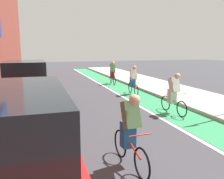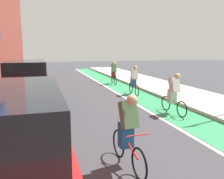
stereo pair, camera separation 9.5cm
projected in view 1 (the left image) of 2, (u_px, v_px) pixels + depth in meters
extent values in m
plane|color=#38383D|center=(86.00, 100.00, 11.40)|extent=(71.12, 71.12, 0.00)
cube|color=#2D8451|center=(127.00, 90.00, 14.13)|extent=(1.60, 32.33, 0.00)
cube|color=white|center=(113.00, 91.00, 13.87)|extent=(0.12, 32.33, 0.00)
cube|color=#A8A59E|center=(162.00, 87.00, 14.81)|extent=(3.14, 32.33, 0.14)
cube|color=red|center=(3.00, 172.00, 3.23)|extent=(1.92, 4.25, 0.95)
cylinder|color=black|center=(60.00, 150.00, 5.04)|extent=(0.22, 0.66, 0.66)
cube|color=black|center=(27.00, 89.00, 9.96)|extent=(1.83, 4.28, 0.95)
cube|color=black|center=(25.00, 70.00, 9.63)|extent=(1.59, 2.58, 0.75)
cylinder|color=black|center=(11.00, 94.00, 11.27)|extent=(0.23, 0.66, 0.66)
cylinder|color=black|center=(45.00, 92.00, 11.76)|extent=(0.23, 0.66, 0.66)
cylinder|color=black|center=(3.00, 110.00, 8.33)|extent=(0.23, 0.66, 0.66)
cylinder|color=black|center=(49.00, 107.00, 8.82)|extent=(0.23, 0.66, 0.66)
torus|color=black|center=(142.00, 164.00, 4.44)|extent=(0.08, 0.64, 0.64)
torus|color=black|center=(120.00, 143.00, 5.41)|extent=(0.08, 0.64, 0.64)
cylinder|color=red|center=(130.00, 143.00, 4.89)|extent=(0.10, 0.96, 0.33)
cylinder|color=red|center=(126.00, 136.00, 5.04)|extent=(0.04, 0.12, 0.55)
cylinder|color=red|center=(140.00, 135.00, 4.42)|extent=(0.48, 0.06, 0.02)
cube|color=#1E598C|center=(128.00, 134.00, 4.96)|extent=(0.29, 0.26, 0.56)
cube|color=#4C7247|center=(131.00, 115.00, 4.76)|extent=(0.35, 0.42, 0.60)
sphere|color=tan|center=(135.00, 100.00, 4.56)|extent=(0.22, 0.22, 0.22)
torus|color=black|center=(182.00, 109.00, 8.57)|extent=(0.08, 0.61, 0.61)
torus|color=black|center=(166.00, 103.00, 9.53)|extent=(0.08, 0.61, 0.61)
cylinder|color=#338C3F|center=(173.00, 100.00, 9.01)|extent=(0.10, 0.96, 0.33)
cylinder|color=#338C3F|center=(171.00, 97.00, 9.17)|extent=(0.04, 0.12, 0.55)
cylinder|color=#338C3F|center=(181.00, 94.00, 8.54)|extent=(0.48, 0.05, 0.02)
cube|color=beige|center=(172.00, 96.00, 9.08)|extent=(0.29, 0.26, 0.56)
cube|color=beige|center=(175.00, 85.00, 8.89)|extent=(0.34, 0.42, 0.60)
sphere|color=tan|center=(177.00, 76.00, 8.68)|extent=(0.22, 0.22, 0.22)
cube|color=tan|center=(173.00, 84.00, 9.00)|extent=(0.28, 0.29, 0.39)
torus|color=black|center=(136.00, 90.00, 12.39)|extent=(0.08, 0.62, 0.61)
torus|color=black|center=(130.00, 87.00, 13.39)|extent=(0.08, 0.62, 0.61)
cylinder|color=red|center=(133.00, 85.00, 12.85)|extent=(0.11, 0.96, 0.33)
cylinder|color=red|center=(132.00, 83.00, 13.01)|extent=(0.04, 0.12, 0.55)
cylinder|color=red|center=(136.00, 80.00, 12.37)|extent=(0.48, 0.06, 0.02)
cube|color=#1E598C|center=(133.00, 82.00, 12.93)|extent=(0.30, 0.26, 0.56)
cube|color=beige|center=(133.00, 74.00, 12.72)|extent=(0.35, 0.42, 0.60)
sphere|color=tan|center=(134.00, 68.00, 12.52)|extent=(0.22, 0.22, 0.22)
torus|color=black|center=(114.00, 80.00, 16.22)|extent=(0.09, 0.65, 0.65)
torus|color=black|center=(111.00, 78.00, 17.23)|extent=(0.09, 0.65, 0.65)
cylinder|color=black|center=(113.00, 76.00, 16.69)|extent=(0.12, 0.96, 0.33)
cylinder|color=black|center=(112.00, 75.00, 16.85)|extent=(0.05, 0.12, 0.55)
cylinder|color=black|center=(114.00, 72.00, 16.21)|extent=(0.48, 0.06, 0.02)
cube|color=maroon|center=(112.00, 74.00, 16.77)|extent=(0.30, 0.26, 0.56)
cube|color=#4C7247|center=(113.00, 68.00, 16.56)|extent=(0.35, 0.42, 0.60)
sphere|color=tan|center=(113.00, 63.00, 16.36)|extent=(0.22, 0.22, 0.22)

